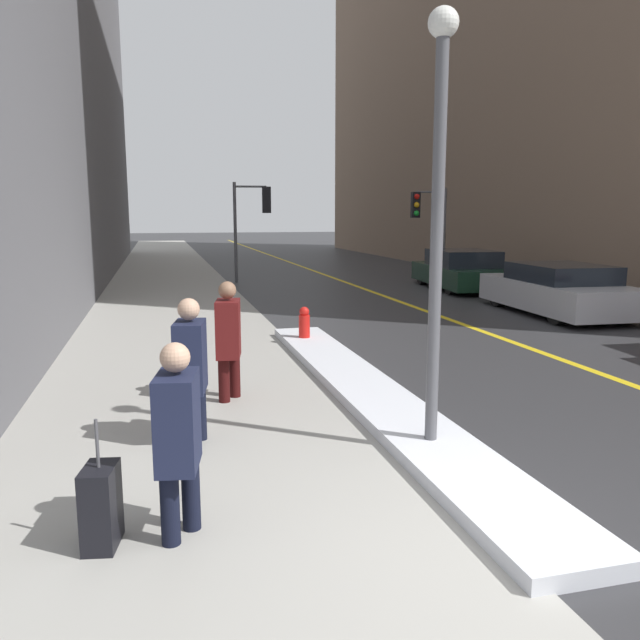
{
  "coord_description": "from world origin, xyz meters",
  "views": [
    {
      "loc": [
        -2.3,
        -3.36,
        2.34
      ],
      "look_at": [
        -0.4,
        4.0,
        1.05
      ],
      "focal_mm": 35.0,
      "sensor_mm": 36.0,
      "label": 1
    }
  ],
  "objects_px": {
    "rolling_suitcase": "(101,507)",
    "fire_hydrant": "(304,326)",
    "pedestrian_with_shoulder_bag": "(191,364)",
    "parked_car_silver": "(558,290)",
    "traffic_light_near": "(255,210)",
    "traffic_light_far": "(426,214)",
    "parked_car_dark_green": "(461,271)",
    "pedestrian_trailing": "(178,432)",
    "lamp_post": "(438,192)",
    "pedestrian_nearside": "(228,335)"
  },
  "relations": [
    {
      "from": "rolling_suitcase",
      "to": "fire_hydrant",
      "type": "height_order",
      "value": "rolling_suitcase"
    },
    {
      "from": "pedestrian_with_shoulder_bag",
      "to": "rolling_suitcase",
      "type": "height_order",
      "value": "pedestrian_with_shoulder_bag"
    },
    {
      "from": "parked_car_silver",
      "to": "traffic_light_near",
      "type": "bearing_deg",
      "value": 36.12
    },
    {
      "from": "traffic_light_far",
      "to": "parked_car_dark_green",
      "type": "distance_m",
      "value": 3.23
    },
    {
      "from": "pedestrian_with_shoulder_bag",
      "to": "parked_car_dark_green",
      "type": "bearing_deg",
      "value": 152.47
    },
    {
      "from": "traffic_light_near",
      "to": "fire_hydrant",
      "type": "relative_size",
      "value": 4.92
    },
    {
      "from": "parked_car_silver",
      "to": "rolling_suitcase",
      "type": "height_order",
      "value": "parked_car_silver"
    },
    {
      "from": "traffic_light_far",
      "to": "pedestrian_trailing",
      "type": "distance_m",
      "value": 18.8
    },
    {
      "from": "pedestrian_with_shoulder_bag",
      "to": "rolling_suitcase",
      "type": "distance_m",
      "value": 2.11
    },
    {
      "from": "parked_car_silver",
      "to": "parked_car_dark_green",
      "type": "bearing_deg",
      "value": 1.7
    },
    {
      "from": "traffic_light_near",
      "to": "parked_car_silver",
      "type": "height_order",
      "value": "traffic_light_near"
    },
    {
      "from": "lamp_post",
      "to": "pedestrian_trailing",
      "type": "height_order",
      "value": "lamp_post"
    },
    {
      "from": "pedestrian_with_shoulder_bag",
      "to": "parked_car_dark_green",
      "type": "distance_m",
      "value": 14.81
    },
    {
      "from": "traffic_light_near",
      "to": "fire_hydrant",
      "type": "distance_m",
      "value": 11.25
    },
    {
      "from": "lamp_post",
      "to": "traffic_light_near",
      "type": "distance_m",
      "value": 16.4
    },
    {
      "from": "parked_car_silver",
      "to": "lamp_post",
      "type": "bearing_deg",
      "value": 141.42
    },
    {
      "from": "pedestrian_trailing",
      "to": "pedestrian_nearside",
      "type": "distance_m",
      "value": 3.45
    },
    {
      "from": "rolling_suitcase",
      "to": "fire_hydrant",
      "type": "distance_m",
      "value": 7.1
    },
    {
      "from": "traffic_light_near",
      "to": "pedestrian_trailing",
      "type": "distance_m",
      "value": 17.85
    },
    {
      "from": "pedestrian_with_shoulder_bag",
      "to": "pedestrian_nearside",
      "type": "xyz_separation_m",
      "value": [
        0.54,
        1.46,
        0.0
      ]
    },
    {
      "from": "pedestrian_nearside",
      "to": "fire_hydrant",
      "type": "bearing_deg",
      "value": 161.23
    },
    {
      "from": "traffic_light_near",
      "to": "rolling_suitcase",
      "type": "relative_size",
      "value": 3.62
    },
    {
      "from": "traffic_light_near",
      "to": "pedestrian_trailing",
      "type": "xyz_separation_m",
      "value": [
        -3.23,
        -17.47,
        -1.67
      ]
    },
    {
      "from": "rolling_suitcase",
      "to": "parked_car_silver",
      "type": "bearing_deg",
      "value": 141.24
    },
    {
      "from": "parked_car_dark_green",
      "to": "pedestrian_nearside",
      "type": "bearing_deg",
      "value": 146.35
    },
    {
      "from": "fire_hydrant",
      "to": "parked_car_silver",
      "type": "bearing_deg",
      "value": 16.5
    },
    {
      "from": "parked_car_dark_green",
      "to": "rolling_suitcase",
      "type": "height_order",
      "value": "parked_car_dark_green"
    },
    {
      "from": "lamp_post",
      "to": "pedestrian_with_shoulder_bag",
      "type": "distance_m",
      "value": 2.96
    },
    {
      "from": "traffic_light_near",
      "to": "rolling_suitcase",
      "type": "height_order",
      "value": "traffic_light_near"
    },
    {
      "from": "traffic_light_far",
      "to": "parked_car_dark_green",
      "type": "bearing_deg",
      "value": 94.66
    },
    {
      "from": "traffic_light_near",
      "to": "traffic_light_far",
      "type": "distance_m",
      "value": 6.02
    },
    {
      "from": "fire_hydrant",
      "to": "rolling_suitcase",
      "type": "bearing_deg",
      "value": -114.71
    },
    {
      "from": "pedestrian_with_shoulder_bag",
      "to": "pedestrian_nearside",
      "type": "distance_m",
      "value": 1.56
    },
    {
      "from": "lamp_post",
      "to": "pedestrian_nearside",
      "type": "height_order",
      "value": "lamp_post"
    },
    {
      "from": "lamp_post",
      "to": "traffic_light_near",
      "type": "relative_size",
      "value": 1.21
    },
    {
      "from": "pedestrian_with_shoulder_bag",
      "to": "parked_car_silver",
      "type": "bearing_deg",
      "value": 136.3
    },
    {
      "from": "traffic_light_near",
      "to": "parked_car_silver",
      "type": "bearing_deg",
      "value": -50.71
    },
    {
      "from": "lamp_post",
      "to": "parked_car_dark_green",
      "type": "bearing_deg",
      "value": 61.77
    },
    {
      "from": "pedestrian_trailing",
      "to": "rolling_suitcase",
      "type": "height_order",
      "value": "pedestrian_trailing"
    },
    {
      "from": "lamp_post",
      "to": "traffic_light_near",
      "type": "height_order",
      "value": "lamp_post"
    },
    {
      "from": "pedestrian_with_shoulder_bag",
      "to": "pedestrian_nearside",
      "type": "bearing_deg",
      "value": 169.77
    },
    {
      "from": "parked_car_silver",
      "to": "rolling_suitcase",
      "type": "bearing_deg",
      "value": 134.61
    },
    {
      "from": "parked_car_silver",
      "to": "parked_car_dark_green",
      "type": "relative_size",
      "value": 0.98
    },
    {
      "from": "parked_car_dark_green",
      "to": "fire_hydrant",
      "type": "xyz_separation_m",
      "value": [
        -6.79,
        -7.19,
        -0.24
      ]
    },
    {
      "from": "pedestrian_nearside",
      "to": "parked_car_dark_green",
      "type": "bearing_deg",
      "value": 150.48
    },
    {
      "from": "fire_hydrant",
      "to": "pedestrian_nearside",
      "type": "bearing_deg",
      "value": -118.78
    },
    {
      "from": "parked_car_dark_green",
      "to": "pedestrian_trailing",
      "type": "bearing_deg",
      "value": 151.87
    },
    {
      "from": "pedestrian_with_shoulder_bag",
      "to": "parked_car_dark_green",
      "type": "height_order",
      "value": "pedestrian_with_shoulder_bag"
    },
    {
      "from": "lamp_post",
      "to": "pedestrian_trailing",
      "type": "xyz_separation_m",
      "value": [
        -2.46,
        -1.09,
        -1.73
      ]
    },
    {
      "from": "traffic_light_near",
      "to": "pedestrian_nearside",
      "type": "bearing_deg",
      "value": -93.53
    }
  ]
}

